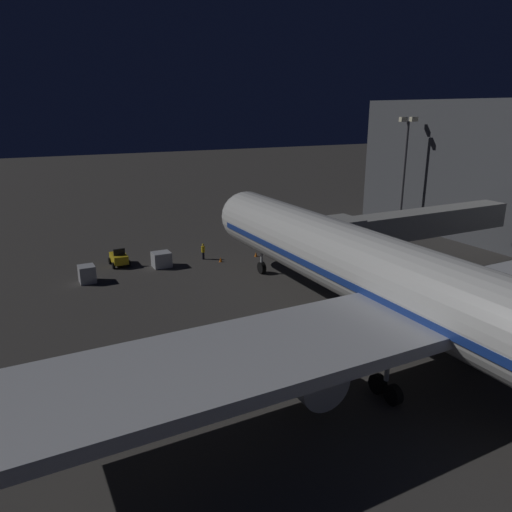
# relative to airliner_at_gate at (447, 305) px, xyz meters

# --- Properties ---
(ground_plane) EXTENTS (320.00, 320.00, 0.00)m
(ground_plane) POSITION_rel_airliner_at_gate_xyz_m (0.00, -9.73, -5.14)
(ground_plane) COLOR #383533
(airliner_at_gate) EXTENTS (48.77, 59.62, 18.22)m
(airliner_at_gate) POSITION_rel_airliner_at_gate_xyz_m (0.00, 0.00, 0.00)
(airliner_at_gate) COLOR silver
(airliner_at_gate) RESTS_ON ground_plane
(jet_bridge) EXTENTS (22.66, 3.40, 6.79)m
(jet_bridge) POSITION_rel_airliner_at_gate_xyz_m (-12.13, -15.88, 0.13)
(jet_bridge) COLOR #9E9E99
(jet_bridge) RESTS_ON ground_plane
(apron_floodlight_mast) EXTENTS (2.90, 0.50, 15.20)m
(apron_floodlight_mast) POSITION_rel_airliner_at_gate_xyz_m (-25.50, -30.50, 3.85)
(apron_floodlight_mast) COLOR #59595E
(apron_floodlight_mast) RESTS_ON ground_plane
(pushback_tug) EXTENTS (1.86, 2.69, 1.95)m
(pushback_tug) POSITION_rel_airliner_at_gate_xyz_m (12.39, -32.70, -4.35)
(pushback_tug) COLOR yellow
(pushback_tug) RESTS_ON ground_plane
(baggage_container_near_belt) EXTENTS (1.50, 1.61, 1.68)m
(baggage_container_near_belt) POSITION_rel_airliner_at_gate_xyz_m (16.32, -28.74, -4.30)
(baggage_container_near_belt) COLOR #B7BABF
(baggage_container_near_belt) RESTS_ON ground_plane
(baggage_container_mid_row) EXTENTS (1.88, 1.68, 1.61)m
(baggage_container_mid_row) POSITION_rel_airliner_at_gate_xyz_m (8.47, -30.09, -4.33)
(baggage_container_mid_row) COLOR #B7BABF
(baggage_container_mid_row) RESTS_ON ground_plane
(ground_crew_by_belt_loader) EXTENTS (0.40, 0.40, 1.81)m
(ground_crew_by_belt_loader) POSITION_rel_airliner_at_gate_xyz_m (3.54, -30.55, -4.14)
(ground_crew_by_belt_loader) COLOR black
(ground_crew_by_belt_loader) RESTS_ON ground_plane
(traffic_cone_nose_port) EXTENTS (0.36, 0.36, 0.55)m
(traffic_cone_nose_port) POSITION_rel_airliner_at_gate_xyz_m (-2.20, -28.74, -4.86)
(traffic_cone_nose_port) COLOR orange
(traffic_cone_nose_port) RESTS_ON ground_plane
(traffic_cone_nose_starboard) EXTENTS (0.36, 0.36, 0.55)m
(traffic_cone_nose_starboard) POSITION_rel_airliner_at_gate_xyz_m (2.20, -28.74, -4.86)
(traffic_cone_nose_starboard) COLOR orange
(traffic_cone_nose_starboard) RESTS_ON ground_plane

